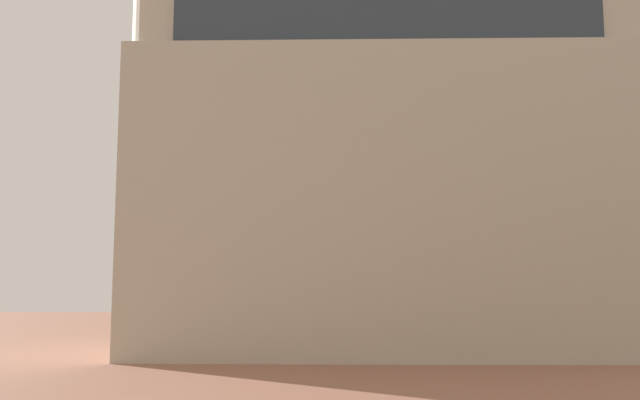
{
  "coord_description": "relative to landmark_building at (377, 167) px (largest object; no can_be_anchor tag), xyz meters",
  "views": [
    {
      "loc": [
        0.48,
        -1.34,
        3.9
      ],
      "look_at": [
        0.19,
        11.66,
        5.41
      ],
      "focal_mm": 36.79,
      "sensor_mm": 36.0,
      "label": 1
    }
  ],
  "objects": [
    {
      "name": "landmark_building",
      "position": [
        0.0,
        0.0,
        0.0
      ],
      "size": [
        25.37,
        10.12,
        35.22
      ],
      "color": "#B2A893",
      "rests_on": "ground_plane"
    }
  ]
}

